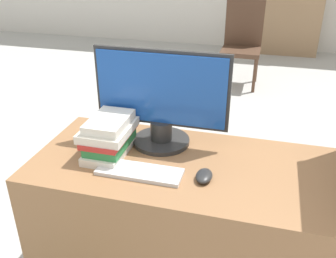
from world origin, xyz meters
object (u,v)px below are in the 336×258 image
(mouse, at_px, (204,176))
(far_chair, at_px, (242,40))
(book_stack, at_px, (109,136))
(keyboard, at_px, (140,172))
(monitor, at_px, (161,100))

(mouse, xyz_separation_m, far_chair, (-0.12, 3.24, -0.23))
(book_stack, bearing_deg, keyboard, -34.09)
(keyboard, bearing_deg, book_stack, 145.91)
(monitor, xyz_separation_m, book_stack, (-0.19, -0.15, -0.12))
(monitor, height_order, keyboard, monitor)
(keyboard, xyz_separation_m, far_chair, (0.13, 3.27, -0.23))
(monitor, bearing_deg, book_stack, -141.52)
(monitor, relative_size, far_chair, 0.61)
(book_stack, height_order, far_chair, far_chair)
(monitor, height_order, book_stack, monitor)
(far_chair, bearing_deg, keyboard, -89.69)
(book_stack, bearing_deg, mouse, -12.05)
(keyboard, height_order, mouse, mouse)
(monitor, xyz_separation_m, far_chair, (0.12, 3.00, -0.43))
(mouse, height_order, far_chair, far_chair)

